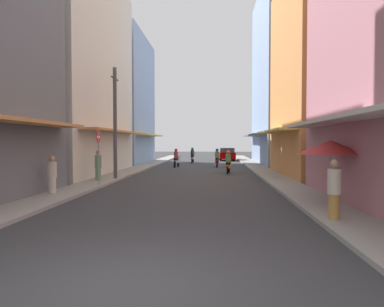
{
  "coord_description": "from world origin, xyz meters",
  "views": [
    {
      "loc": [
        1.28,
        -5.02,
        2.12
      ],
      "look_at": [
        -0.17,
        17.0,
        1.39
      ],
      "focal_mm": 32.71,
      "sensor_mm": 36.0,
      "label": 1
    }
  ],
  "objects_px": {
    "motorbike_white": "(193,156)",
    "motorbike_orange": "(228,163)",
    "parked_car": "(227,154)",
    "pedestrian_far": "(52,176)",
    "vendor_umbrella": "(330,147)",
    "motorbike_maroon": "(217,159)",
    "utility_pole": "(115,123)",
    "street_sign_no_entry": "(99,151)",
    "pedestrian_crossing": "(98,167)",
    "motorbike_silver": "(176,159)",
    "pedestrian_foreground": "(334,192)"
  },
  "relations": [
    {
      "from": "motorbike_white",
      "to": "vendor_umbrella",
      "type": "distance_m",
      "value": 24.41
    },
    {
      "from": "pedestrian_crossing",
      "to": "utility_pole",
      "type": "height_order",
      "value": "utility_pole"
    },
    {
      "from": "utility_pole",
      "to": "pedestrian_foreground",
      "type": "bearing_deg",
      "value": -48.47
    },
    {
      "from": "motorbike_maroon",
      "to": "parked_car",
      "type": "relative_size",
      "value": 0.44
    },
    {
      "from": "motorbike_orange",
      "to": "pedestrian_crossing",
      "type": "relative_size",
      "value": 1.07
    },
    {
      "from": "parked_car",
      "to": "motorbike_orange",
      "type": "bearing_deg",
      "value": -91.55
    },
    {
      "from": "pedestrian_crossing",
      "to": "street_sign_no_entry",
      "type": "distance_m",
      "value": 2.17
    },
    {
      "from": "motorbike_silver",
      "to": "street_sign_no_entry",
      "type": "xyz_separation_m",
      "value": [
        -2.15,
        -13.31,
        1.01
      ]
    },
    {
      "from": "vendor_umbrella",
      "to": "pedestrian_far",
      "type": "bearing_deg",
      "value": 170.23
    },
    {
      "from": "vendor_umbrella",
      "to": "motorbike_orange",
      "type": "bearing_deg",
      "value": 103.11
    },
    {
      "from": "motorbike_silver",
      "to": "pedestrian_far",
      "type": "xyz_separation_m",
      "value": [
        -3.11,
        -15.92,
        0.09
      ]
    },
    {
      "from": "motorbike_white",
      "to": "vendor_umbrella",
      "type": "xyz_separation_m",
      "value": [
        5.95,
        -23.64,
        1.25
      ]
    },
    {
      "from": "pedestrian_crossing",
      "to": "vendor_umbrella",
      "type": "height_order",
      "value": "vendor_umbrella"
    },
    {
      "from": "motorbike_maroon",
      "to": "pedestrian_far",
      "type": "distance_m",
      "value": 17.65
    },
    {
      "from": "motorbike_silver",
      "to": "pedestrian_far",
      "type": "distance_m",
      "value": 16.23
    },
    {
      "from": "motorbike_silver",
      "to": "motorbike_white",
      "type": "bearing_deg",
      "value": 80.77
    },
    {
      "from": "motorbike_orange",
      "to": "vendor_umbrella",
      "type": "height_order",
      "value": "vendor_umbrella"
    },
    {
      "from": "parked_car",
      "to": "motorbike_maroon",
      "type": "bearing_deg",
      "value": -96.18
    },
    {
      "from": "utility_pole",
      "to": "street_sign_no_entry",
      "type": "xyz_separation_m",
      "value": [
        0.1,
        -3.05,
        -1.45
      ]
    },
    {
      "from": "pedestrian_crossing",
      "to": "street_sign_no_entry",
      "type": "relative_size",
      "value": 0.64
    },
    {
      "from": "motorbike_white",
      "to": "parked_car",
      "type": "xyz_separation_m",
      "value": [
        3.61,
        5.3,
        0.04
      ]
    },
    {
      "from": "motorbike_white",
      "to": "vendor_umbrella",
      "type": "height_order",
      "value": "vendor_umbrella"
    },
    {
      "from": "motorbike_orange",
      "to": "pedestrian_far",
      "type": "xyz_separation_m",
      "value": [
        -7.24,
        -10.3,
        0.09
      ]
    },
    {
      "from": "motorbike_orange",
      "to": "utility_pole",
      "type": "height_order",
      "value": "utility_pole"
    },
    {
      "from": "motorbike_silver",
      "to": "motorbike_orange",
      "type": "relative_size",
      "value": 1.0
    },
    {
      "from": "vendor_umbrella",
      "to": "motorbike_silver",
      "type": "bearing_deg",
      "value": 111.41
    },
    {
      "from": "street_sign_no_entry",
      "to": "motorbike_orange",
      "type": "bearing_deg",
      "value": 50.81
    },
    {
      "from": "parked_car",
      "to": "pedestrian_crossing",
      "type": "height_order",
      "value": "pedestrian_crossing"
    },
    {
      "from": "utility_pole",
      "to": "motorbike_maroon",
      "type": "bearing_deg",
      "value": 62.23
    },
    {
      "from": "motorbike_maroon",
      "to": "motorbike_white",
      "type": "relative_size",
      "value": 1.0
    },
    {
      "from": "pedestrian_crossing",
      "to": "pedestrian_foreground",
      "type": "distance_m",
      "value": 12.44
    },
    {
      "from": "motorbike_silver",
      "to": "vendor_umbrella",
      "type": "height_order",
      "value": "vendor_umbrella"
    },
    {
      "from": "vendor_umbrella",
      "to": "street_sign_no_entry",
      "type": "distance_m",
      "value": 10.05
    },
    {
      "from": "motorbike_white",
      "to": "street_sign_no_entry",
      "type": "xyz_separation_m",
      "value": [
        -3.12,
        -19.3,
        1.01
      ]
    },
    {
      "from": "motorbike_white",
      "to": "pedestrian_far",
      "type": "distance_m",
      "value": 22.29
    },
    {
      "from": "pedestrian_far",
      "to": "vendor_umbrella",
      "type": "height_order",
      "value": "vendor_umbrella"
    },
    {
      "from": "pedestrian_crossing",
      "to": "pedestrian_foreground",
      "type": "bearing_deg",
      "value": -42.89
    },
    {
      "from": "motorbike_white",
      "to": "motorbike_maroon",
      "type": "bearing_deg",
      "value": -66.15
    },
    {
      "from": "motorbike_white",
      "to": "motorbike_orange",
      "type": "height_order",
      "value": "same"
    },
    {
      "from": "utility_pole",
      "to": "street_sign_no_entry",
      "type": "relative_size",
      "value": 2.33
    },
    {
      "from": "pedestrian_crossing",
      "to": "pedestrian_far",
      "type": "height_order",
      "value": "pedestrian_crossing"
    },
    {
      "from": "motorbike_orange",
      "to": "motorbike_silver",
      "type": "bearing_deg",
      "value": 126.23
    },
    {
      "from": "pedestrian_far",
      "to": "vendor_umbrella",
      "type": "relative_size",
      "value": 0.73
    },
    {
      "from": "motorbike_white",
      "to": "motorbike_orange",
      "type": "distance_m",
      "value": 12.03
    },
    {
      "from": "parked_car",
      "to": "vendor_umbrella",
      "type": "xyz_separation_m",
      "value": [
        2.34,
        -28.93,
        1.21
      ]
    },
    {
      "from": "motorbike_silver",
      "to": "pedestrian_far",
      "type": "height_order",
      "value": "pedestrian_far"
    },
    {
      "from": "vendor_umbrella",
      "to": "utility_pole",
      "type": "xyz_separation_m",
      "value": [
        -9.17,
        7.39,
        1.21
      ]
    },
    {
      "from": "motorbike_silver",
      "to": "motorbike_white",
      "type": "xyz_separation_m",
      "value": [
        0.97,
        5.98,
        0.0
      ]
    },
    {
      "from": "pedestrian_far",
      "to": "utility_pole",
      "type": "distance_m",
      "value": 6.2
    },
    {
      "from": "motorbike_silver",
      "to": "parked_car",
      "type": "bearing_deg",
      "value": 67.91
    }
  ]
}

